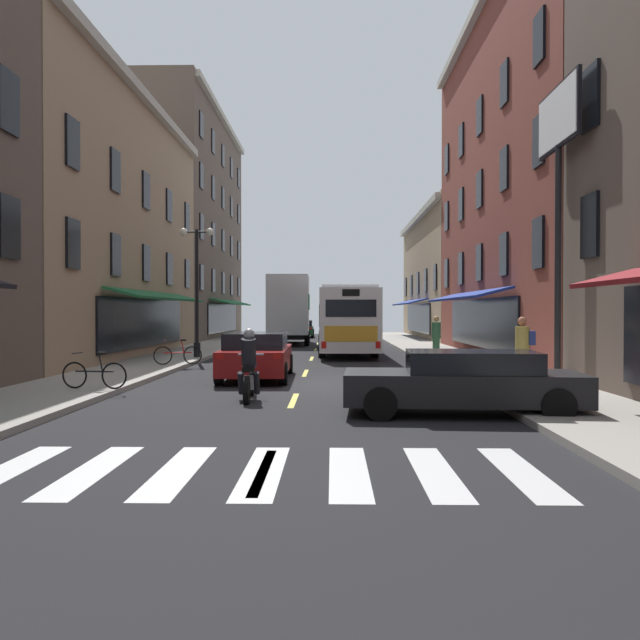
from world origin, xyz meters
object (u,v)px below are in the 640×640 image
Objects in this scene: billboard_sign at (559,154)px; pedestrian_mid at (436,337)px; box_truck at (289,310)px; sedan_mid at (464,382)px; bicycle_mid at (178,354)px; sedan_near at (302,329)px; transit_bus at (345,319)px; street_lamp_twin at (197,286)px; motorcycle_rider at (249,369)px; bicycle_near at (94,374)px; sedan_far at (257,355)px; pedestrian_near at (523,349)px.

pedestrian_mid is at bearing 104.30° from billboard_sign.
sedan_mid is (5.27, -26.75, -1.46)m from box_truck.
bicycle_mid is (-8.18, 10.10, -0.16)m from sedan_mid.
box_truck reaches higher than sedan_near.
transit_bus is 19.26m from sedan_near.
transit_bus is 6.64× the size of pedestrian_mid.
street_lamp_twin is (-0.10, 3.74, 2.62)m from bicycle_mid.
billboard_sign is at bearing -24.27° from bicycle_mid.
sedan_mid is 0.88× the size of street_lamp_twin.
sedan_mid is (-3.53, -4.82, -5.69)m from billboard_sign.
sedan_mid is at bearing -59.11° from street_lamp_twin.
box_truck is 3.61× the size of motorcycle_rider.
bicycle_near is at bearing -95.72° from sedan_near.
pedestrian_mid is at bearing 60.39° from motorcycle_rider.
box_truck is 4.39× the size of bicycle_near.
street_lamp_twin is at bearing 88.82° from bicycle_near.
motorcycle_rider is at bearing -65.80° from bicycle_mid.
sedan_near is at bearing 83.48° from bicycle_mid.
street_lamp_twin is at bearing -103.14° from box_truck.
billboard_sign is at bearing -11.96° from sedan_far.
bicycle_mid is 0.95× the size of pedestrian_near.
motorcycle_rider is at bearing -89.26° from sedan_near.
billboard_sign is 15.21m from street_lamp_twin.
sedan_far is at bearing 80.88° from pedestrian_near.
sedan_mid is at bearing 160.30° from pedestrian_near.
transit_bus reaches higher than sedan_mid.
billboard_sign reaches higher than bicycle_near.
transit_bus is 2.41× the size of sedan_mid.
sedan_far is 4.58m from motorcycle_rider.
transit_bus is 2.43× the size of sedan_far.
sedan_far is 8.33m from street_lamp_twin.
pedestrian_near is (10.52, -6.12, 0.58)m from bicycle_mid.
transit_bus reaches higher than sedan_far.
motorcycle_rider is 12.30m from pedestrian_mid.
sedan_far is (0.10, -31.14, 0.03)m from sedan_near.
sedan_near is 2.55× the size of bicycle_mid.
pedestrian_near is (-1.19, -0.84, -5.27)m from billboard_sign.
sedan_near is 35.70m from motorcycle_rider.
street_lamp_twin is (-8.28, 13.84, 2.46)m from sedan_mid.
motorcycle_rider is 1.17× the size of pedestrian_near.
pedestrian_mid is 10.08m from street_lamp_twin.
pedestrian_near is 14.64m from street_lamp_twin.
bicycle_mid is at bearing -99.90° from box_truck.
sedan_near reaches higher than sedan_mid.
bicycle_near and bicycle_mid have the same top height.
transit_bus is at bearing 76.36° from sedan_far.
pedestrian_mid is at bearing 43.60° from sedan_far.
sedan_mid is 4.63m from pedestrian_near.
bicycle_near is (-3.95, 0.87, -0.21)m from motorcycle_rider.
motorcycle_rider is at bearing -161.09° from billboard_sign.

